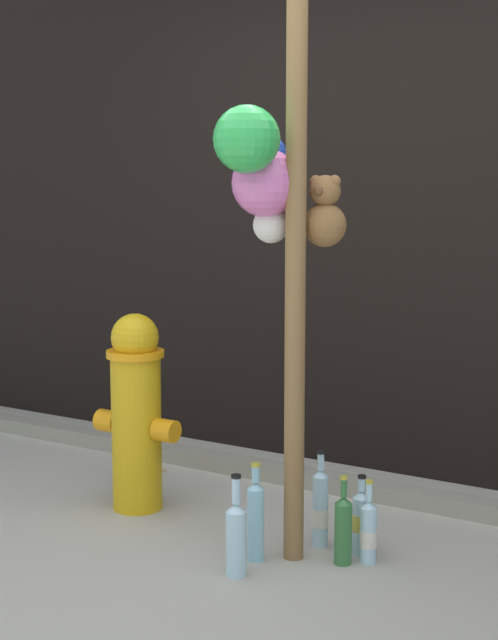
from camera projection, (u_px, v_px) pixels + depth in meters
The scene contains 12 objects.
ground_plane at pixel (202, 600), 3.26m from camera, with size 14.00×14.00×0.00m, color #ADA899.
building_wall at pixel (404, 167), 4.57m from camera, with size 10.00×0.20×3.09m.
curb_strip at pixel (356, 487), 4.36m from camera, with size 8.00×0.12×0.08m, color gray.
memorial_post at pixel (280, 112), 3.41m from camera, with size 0.57×0.48×3.06m.
fire_hydrant at pixel (136, 411), 4.13m from camera, with size 0.43×0.26×0.89m.
bottle_0 at pixel (320, 508), 3.73m from camera, with size 0.07×0.07×0.40m.
bottle_1 at pixel (256, 519), 3.59m from camera, with size 0.07×0.07×0.39m.
bottle_2 at pixel (343, 528), 3.55m from camera, with size 0.07×0.07×0.35m.
bottle_3 at pixel (368, 532), 3.57m from camera, with size 0.07×0.07×0.33m.
bottle_4 at pixel (361, 521), 3.66m from camera, with size 0.07×0.07×0.32m.
bottle_5 at pixel (236, 536), 3.45m from camera, with size 0.08×0.08×0.39m.
litter_0 at pixel (154, 470), 4.74m from camera, with size 0.11×0.10×0.01m, color tan.
Camera 1 is at (1.73, -2.55, 1.45)m, focal length 51.86 mm.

